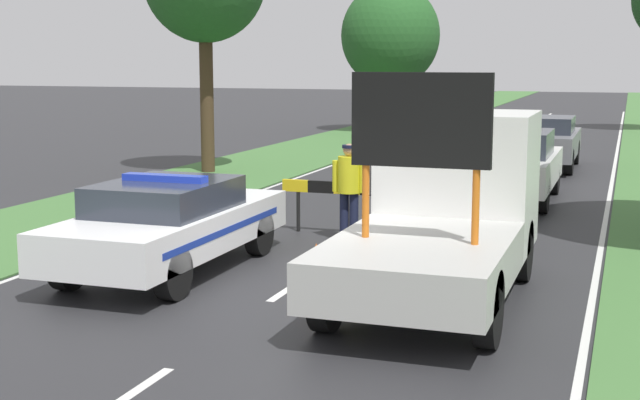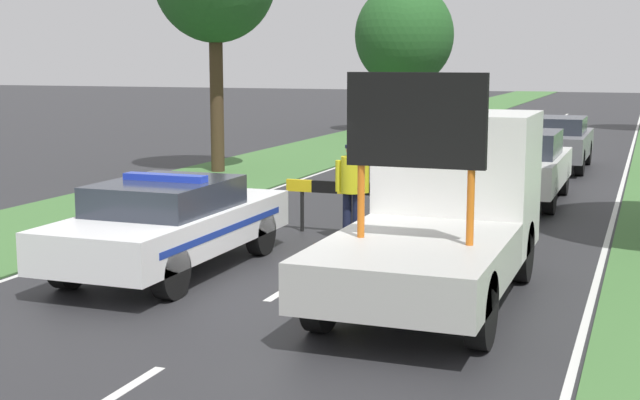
% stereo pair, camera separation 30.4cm
% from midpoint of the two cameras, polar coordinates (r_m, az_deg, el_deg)
% --- Properties ---
extents(ground_plane, '(160.00, 160.00, 0.00)m').
position_cam_midpoint_polar(ground_plane, '(12.60, -2.81, -5.78)').
color(ground_plane, '#28282B').
extents(lane_markings, '(8.26, 63.11, 0.01)m').
position_cam_midpoint_polar(lane_markings, '(26.78, 9.19, 2.01)').
color(lane_markings, silver).
rests_on(lane_markings, ground).
extents(grass_verge_left, '(4.05, 120.00, 0.03)m').
position_cam_midpoint_polar(grass_verge_left, '(33.25, 0.15, 3.49)').
color(grass_verge_left, '#427038').
rests_on(grass_verge_left, ground).
extents(police_car, '(1.90, 4.86, 1.51)m').
position_cam_midpoint_polar(police_car, '(13.74, -10.21, -1.45)').
color(police_car, white).
rests_on(police_car, ground).
extents(work_truck, '(2.15, 5.21, 3.06)m').
position_cam_midpoint_polar(work_truck, '(12.42, 7.37, -0.44)').
color(work_truck, white).
rests_on(work_truck, ground).
extents(road_barrier, '(3.05, 0.08, 0.98)m').
position_cam_midpoint_polar(road_barrier, '(16.29, 2.08, 0.52)').
color(road_barrier, black).
rests_on(road_barrier, ground).
extents(police_officer, '(0.63, 0.40, 1.74)m').
position_cam_midpoint_polar(police_officer, '(15.77, 1.33, 1.07)').
color(police_officer, '#191E38').
rests_on(police_officer, ground).
extents(pedestrian_civilian, '(0.59, 0.38, 1.65)m').
position_cam_midpoint_polar(pedestrian_civilian, '(15.74, 3.52, 0.80)').
color(pedestrian_civilian, '#191E38').
rests_on(pedestrian_civilian, ground).
extents(traffic_cone_near_police, '(0.50, 0.50, 0.69)m').
position_cam_midpoint_polar(traffic_cone_near_police, '(12.42, -0.94, -4.35)').
color(traffic_cone_near_police, black).
rests_on(traffic_cone_near_police, ground).
extents(traffic_cone_centre_front, '(0.46, 0.46, 0.63)m').
position_cam_midpoint_polar(traffic_cone_centre_front, '(16.98, 10.02, -0.97)').
color(traffic_cone_centre_front, black).
rests_on(traffic_cone_centre_front, ground).
extents(queued_car_van_white, '(1.76, 4.64, 1.62)m').
position_cam_midpoint_polar(queued_car_van_white, '(20.64, 11.96, 2.23)').
color(queued_car_van_white, silver).
rests_on(queued_car_van_white, ground).
extents(queued_car_suv_grey, '(1.90, 4.50, 1.54)m').
position_cam_midpoint_polar(queued_car_suv_grey, '(27.20, 13.81, 3.70)').
color(queued_car_suv_grey, slate).
rests_on(queued_car_suv_grey, ground).
extents(queued_car_wagon_maroon, '(1.72, 4.06, 1.51)m').
position_cam_midpoint_polar(queued_car_wagon_maroon, '(33.91, 7.76, 4.80)').
color(queued_car_wagon_maroon, maroon).
rests_on(queued_car_wagon_maroon, ground).
extents(roadside_tree_mid_left, '(4.35, 4.35, 6.53)m').
position_cam_midpoint_polar(roadside_tree_mid_left, '(39.97, 4.30, 10.44)').
color(roadside_tree_mid_left, '#42301E').
rests_on(roadside_tree_mid_left, ground).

